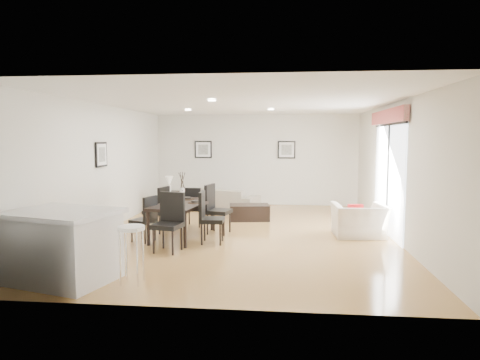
# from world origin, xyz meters

# --- Properties ---
(ground) EXTENTS (8.00, 8.00, 0.00)m
(ground) POSITION_xyz_m (0.00, 0.00, 0.00)
(ground) COLOR #B37F49
(ground) RESTS_ON ground
(wall_back) EXTENTS (6.00, 0.04, 2.70)m
(wall_back) POSITION_xyz_m (0.00, 4.00, 1.35)
(wall_back) COLOR silver
(wall_back) RESTS_ON ground
(wall_front) EXTENTS (6.00, 0.04, 2.70)m
(wall_front) POSITION_xyz_m (0.00, -4.00, 1.35)
(wall_front) COLOR silver
(wall_front) RESTS_ON ground
(wall_left) EXTENTS (0.04, 8.00, 2.70)m
(wall_left) POSITION_xyz_m (-3.00, 0.00, 1.35)
(wall_left) COLOR silver
(wall_left) RESTS_ON ground
(wall_right) EXTENTS (0.04, 8.00, 2.70)m
(wall_right) POSITION_xyz_m (3.00, 0.00, 1.35)
(wall_right) COLOR silver
(wall_right) RESTS_ON ground
(ceiling) EXTENTS (6.00, 8.00, 0.02)m
(ceiling) POSITION_xyz_m (0.00, 0.00, 2.70)
(ceiling) COLOR white
(ceiling) RESTS_ON wall_back
(sofa) EXTENTS (2.26, 1.39, 0.62)m
(sofa) POSITION_xyz_m (-0.93, 2.85, 0.31)
(sofa) COLOR gray
(sofa) RESTS_ON ground
(armchair) EXTENTS (1.07, 0.95, 0.66)m
(armchair) POSITION_xyz_m (2.34, -0.07, 0.33)
(armchair) COLOR #F1E3D0
(armchair) RESTS_ON ground
(dining_table) EXTENTS (1.08, 1.79, 0.70)m
(dining_table) POSITION_xyz_m (-1.20, -0.46, 0.63)
(dining_table) COLOR black
(dining_table) RESTS_ON ground
(dining_chair_wnear) EXTENTS (0.51, 0.51, 0.89)m
(dining_chair_wnear) POSITION_xyz_m (-1.80, -0.91, 0.50)
(dining_chair_wnear) COLOR black
(dining_chair_wnear) RESTS_ON ground
(dining_chair_wfar) EXTENTS (0.52, 0.52, 0.97)m
(dining_chair_wfar) POSITION_xyz_m (-1.79, -0.06, 0.54)
(dining_chair_wfar) COLOR black
(dining_chair_wfar) RESTS_ON ground
(dining_chair_enear) EXTENTS (0.45, 0.45, 0.99)m
(dining_chair_enear) POSITION_xyz_m (-0.61, -0.88, 0.55)
(dining_chair_enear) COLOR black
(dining_chair_enear) RESTS_ON ground
(dining_chair_efar) EXTENTS (0.55, 0.55, 1.03)m
(dining_chair_efar) POSITION_xyz_m (-0.61, -0.02, 0.57)
(dining_chair_efar) COLOR black
(dining_chair_efar) RESTS_ON ground
(dining_chair_head) EXTENTS (0.55, 0.55, 1.03)m
(dining_chair_head) POSITION_xyz_m (-1.18, -1.49, 0.58)
(dining_chair_head) COLOR black
(dining_chair_head) RESTS_ON ground
(dining_chair_foot) EXTENTS (0.42, 0.42, 0.89)m
(dining_chair_foot) POSITION_xyz_m (-1.20, 0.58, 0.50)
(dining_chair_foot) COLOR black
(dining_chair_foot) RESTS_ON ground
(vase) EXTENTS (0.80, 1.23, 0.62)m
(vase) POSITION_xyz_m (-1.20, -0.46, 0.96)
(vase) COLOR white
(vase) RESTS_ON dining_table
(coffee_table) EXTENTS (1.02, 0.70, 0.38)m
(coffee_table) POSITION_xyz_m (-0.00, 1.48, 0.19)
(coffee_table) COLOR black
(coffee_table) RESTS_ON ground
(side_table) EXTENTS (0.47, 0.47, 0.59)m
(side_table) POSITION_xyz_m (-2.20, 2.25, 0.29)
(side_table) COLOR black
(side_table) RESTS_ON ground
(table_lamp) EXTENTS (0.21, 0.21, 0.40)m
(table_lamp) POSITION_xyz_m (-2.20, 2.25, 0.85)
(table_lamp) COLOR white
(table_lamp) RESTS_ON side_table
(cushion) EXTENTS (0.31, 0.14, 0.30)m
(cushion) POSITION_xyz_m (2.25, -0.16, 0.53)
(cushion) COLOR #AD1616
(cushion) RESTS_ON armchair
(kitchen_island) EXTENTS (1.66, 1.43, 0.99)m
(kitchen_island) POSITION_xyz_m (-2.23, -3.23, 0.50)
(kitchen_island) COLOR silver
(kitchen_island) RESTS_ON ground
(bar_stool) EXTENTS (0.36, 0.36, 0.80)m
(bar_stool) POSITION_xyz_m (-1.25, -3.23, 0.68)
(bar_stool) COLOR white
(bar_stool) RESTS_ON ground
(framed_print_back_left) EXTENTS (0.52, 0.04, 0.52)m
(framed_print_back_left) POSITION_xyz_m (-1.60, 3.97, 1.65)
(framed_print_back_left) COLOR black
(framed_print_back_left) RESTS_ON wall_back
(framed_print_back_right) EXTENTS (0.52, 0.04, 0.52)m
(framed_print_back_right) POSITION_xyz_m (0.90, 3.97, 1.65)
(framed_print_back_right) COLOR black
(framed_print_back_right) RESTS_ON wall_back
(framed_print_left_wall) EXTENTS (0.04, 0.52, 0.52)m
(framed_print_left_wall) POSITION_xyz_m (-2.97, -0.20, 1.65)
(framed_print_left_wall) COLOR black
(framed_print_left_wall) RESTS_ON wall_left
(sliding_door) EXTENTS (0.12, 2.70, 2.57)m
(sliding_door) POSITION_xyz_m (2.96, 0.30, 1.66)
(sliding_door) COLOR white
(sliding_door) RESTS_ON wall_right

